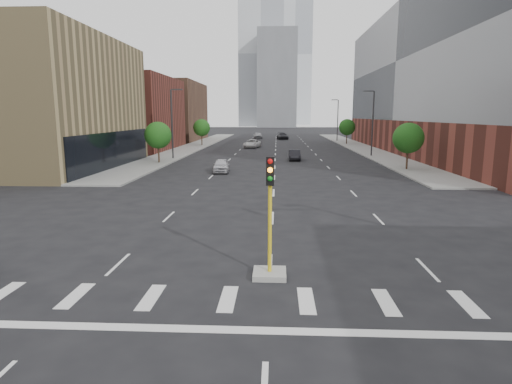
# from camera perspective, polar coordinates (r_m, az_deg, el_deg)

# --- Properties ---
(sidewalk_left_far) EXTENTS (5.00, 92.00, 0.15)m
(sidewalk_left_far) POSITION_cam_1_polar(r_m,az_deg,el_deg) (81.45, -8.03, 6.13)
(sidewalk_left_far) COLOR gray
(sidewalk_left_far) RESTS_ON ground
(sidewalk_right_far) EXTENTS (5.00, 92.00, 0.15)m
(sidewalk_right_far) POSITION_cam_1_polar(r_m,az_deg,el_deg) (81.37, 13.33, 5.95)
(sidewalk_right_far) COLOR gray
(sidewalk_right_far) RESTS_ON ground
(building_left_mid) EXTENTS (20.00, 24.00, 14.00)m
(building_left_mid) POSITION_cam_1_polar(r_m,az_deg,el_deg) (53.56, -28.89, 10.29)
(building_left_mid) COLOR #9D8759
(building_left_mid) RESTS_ON ground
(building_left_far_a) EXTENTS (20.00, 22.00, 12.00)m
(building_left_far_a) POSITION_cam_1_polar(r_m,az_deg,el_deg) (76.98, -18.60, 9.88)
(building_left_far_a) COLOR brown
(building_left_far_a) RESTS_ON ground
(building_left_far_b) EXTENTS (20.00, 24.00, 13.00)m
(building_left_far_b) POSITION_cam_1_polar(r_m,az_deg,el_deg) (101.66, -13.25, 10.39)
(building_left_far_b) COLOR brown
(building_left_far_b) RESTS_ON ground
(building_right_main) EXTENTS (24.00, 70.00, 22.00)m
(building_right_main) POSITION_cam_1_polar(r_m,az_deg,el_deg) (72.21, 27.50, 13.26)
(building_right_main) COLOR brown
(building_right_main) RESTS_ON ground
(tower_left) EXTENTS (22.00, 22.00, 70.00)m
(tower_left) POSITION_cam_1_polar(r_m,az_deg,el_deg) (227.83, 0.74, 17.63)
(tower_left) COLOR #B2B7BC
(tower_left) RESTS_ON ground
(tower_right) EXTENTS (20.00, 20.00, 80.00)m
(tower_right) POSITION_cam_1_polar(r_m,az_deg,el_deg) (268.18, 5.10, 17.56)
(tower_right) COLOR #B2B7BC
(tower_right) RESTS_ON ground
(tower_mid) EXTENTS (18.00, 18.00, 44.00)m
(tower_mid) POSITION_cam_1_polar(r_m,az_deg,el_deg) (206.44, 2.82, 14.76)
(tower_mid) COLOR slate
(tower_mid) RESTS_ON ground
(median_traffic_signal) EXTENTS (1.20, 1.20, 4.40)m
(median_traffic_signal) POSITION_cam_1_polar(r_m,az_deg,el_deg) (15.55, 1.84, -7.88)
(median_traffic_signal) COLOR #999993
(median_traffic_signal) RESTS_ON ground
(streetlight_right_a) EXTENTS (1.60, 0.22, 9.07)m
(streetlight_right_a) POSITION_cam_1_polar(r_m,az_deg,el_deg) (62.23, 15.23, 9.18)
(streetlight_right_a) COLOR #2D2D30
(streetlight_right_a) RESTS_ON ground
(streetlight_right_b) EXTENTS (1.60, 0.22, 9.07)m
(streetlight_right_b) POSITION_cam_1_polar(r_m,az_deg,el_deg) (96.71, 10.79, 9.62)
(streetlight_right_b) COLOR #2D2D30
(streetlight_right_b) RESTS_ON ground
(streetlight_left) EXTENTS (1.60, 0.22, 9.07)m
(streetlight_left) POSITION_cam_1_polar(r_m,az_deg,el_deg) (57.46, -11.08, 9.28)
(streetlight_left) COLOR #2D2D30
(streetlight_left) RESTS_ON ground
(tree_left_near) EXTENTS (3.20, 3.20, 4.85)m
(tree_left_near) POSITION_cam_1_polar(r_m,az_deg,el_deg) (52.82, -12.94, 7.39)
(tree_left_near) COLOR #382619
(tree_left_near) RESTS_ON ground
(tree_left_far) EXTENTS (3.20, 3.20, 4.85)m
(tree_left_far) POSITION_cam_1_polar(r_m,az_deg,el_deg) (82.09, -7.26, 8.50)
(tree_left_far) COLOR #382619
(tree_left_far) RESTS_ON ground
(tree_right_near) EXTENTS (3.20, 3.20, 4.85)m
(tree_right_near) POSITION_cam_1_polar(r_m,az_deg,el_deg) (47.90, 19.65, 6.78)
(tree_right_near) COLOR #382619
(tree_right_near) RESTS_ON ground
(tree_right_far) EXTENTS (3.20, 3.20, 4.85)m
(tree_right_far) POSITION_cam_1_polar(r_m,az_deg,el_deg) (86.94, 12.05, 8.45)
(tree_right_far) COLOR #382619
(tree_right_far) RESTS_ON ground
(car_near_left) EXTENTS (1.86, 4.11, 1.37)m
(car_near_left) POSITION_cam_1_polar(r_m,az_deg,el_deg) (43.93, -4.67, 3.53)
(car_near_left) COLOR #B9B9BE
(car_near_left) RESTS_ON ground
(car_mid_right) EXTENTS (1.45, 4.14, 1.36)m
(car_mid_right) POSITION_cam_1_polar(r_m,az_deg,el_deg) (55.78, 5.15, 4.95)
(car_mid_right) COLOR black
(car_mid_right) RESTS_ON ground
(car_far_left) EXTENTS (3.20, 5.52, 1.45)m
(car_far_left) POSITION_cam_1_polar(r_m,az_deg,el_deg) (76.77, -0.51, 6.47)
(car_far_left) COLOR silver
(car_far_left) RESTS_ON ground
(car_deep_right) EXTENTS (3.08, 5.84, 1.61)m
(car_deep_right) POSITION_cam_1_polar(r_m,az_deg,el_deg) (102.56, 3.54, 7.45)
(car_deep_right) COLOR black
(car_deep_right) RESTS_ON ground
(car_distant) EXTENTS (2.53, 4.92, 1.60)m
(car_distant) POSITION_cam_1_polar(r_m,az_deg,el_deg) (106.14, 0.24, 7.56)
(car_distant) COLOR #A3A3A8
(car_distant) RESTS_ON ground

